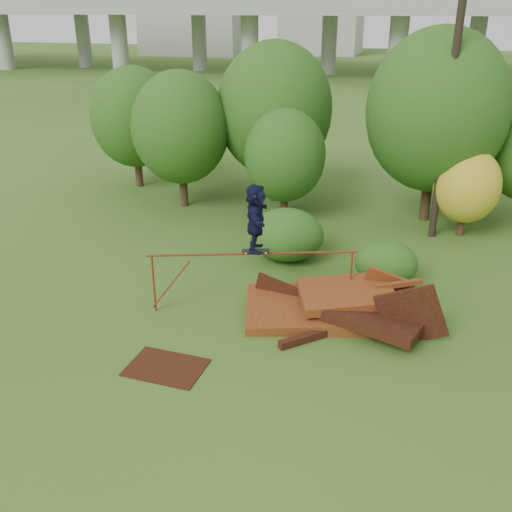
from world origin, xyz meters
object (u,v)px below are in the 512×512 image
(skater, at_px, (256,218))
(utility_pole, at_px, (450,97))
(flat_plate, at_px, (166,367))
(scrap_pile, at_px, (337,308))

(skater, height_order, utility_pole, utility_pole)
(flat_plate, bearing_deg, scrap_pile, 44.12)
(skater, bearing_deg, scrap_pile, -101.57)
(skater, xyz_separation_m, flat_plate, (-1.30, -3.54, -2.82))
(skater, relative_size, flat_plate, 1.03)
(scrap_pile, distance_m, skater, 3.45)
(skater, height_order, flat_plate, skater)
(scrap_pile, bearing_deg, utility_pole, 70.51)
(scrap_pile, distance_m, flat_plate, 5.15)
(scrap_pile, bearing_deg, skater, -178.98)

